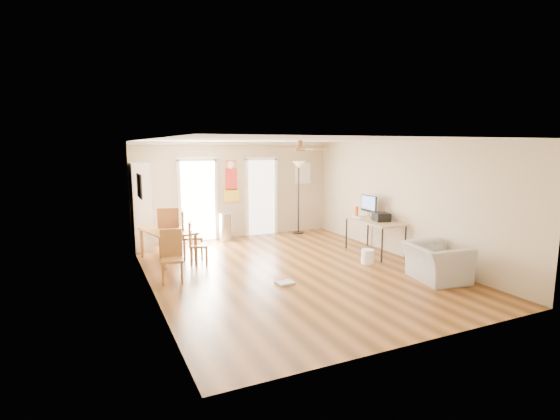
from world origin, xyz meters
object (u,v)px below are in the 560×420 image
dining_chair_far (169,231)px  wastebasket_a (367,256)px  trash_can (226,227)px  bookshelf (141,206)px  printer (381,217)px  computer_desk (374,237)px  dining_chair_right_a (193,235)px  dining_table (168,245)px  torchiere_lamp (299,198)px  armchair (436,262)px  dining_chair_near (172,257)px  dining_chair_right_b (199,243)px

dining_chair_far → wastebasket_a: size_ratio=3.64×
dining_chair_far → trash_can: (1.64, 0.95, -0.20)m
bookshelf → printer: bookshelf is taller
dining_chair_far → printer: dining_chair_far is taller
computer_desk → wastebasket_a: computer_desk is taller
dining_chair_right_a → printer: size_ratio=2.82×
dining_chair_far → bookshelf: bearing=-53.8°
wastebasket_a → trash_can: bearing=121.5°
dining_table → dining_chair_right_a: 0.58m
trash_can → computer_desk: bearing=-45.0°
bookshelf → dining_chair_right_a: size_ratio=1.97×
torchiere_lamp → printer: size_ratio=5.44×
bookshelf → wastebasket_a: bookshelf is taller
wastebasket_a → armchair: size_ratio=0.29×
trash_can → bookshelf: bearing=178.4°
dining_chair_near → printer: 4.81m
dining_table → dining_chair_right_a: size_ratio=1.29×
armchair → printer: bearing=1.0°
dining_chair_near → dining_chair_right_a: bearing=73.8°
dining_table → trash_can: bearing=38.3°
dining_table → trash_can: 2.22m
torchiere_lamp → computer_desk: 2.89m
bookshelf → dining_table: (0.37, -1.44, -0.71)m
dining_chair_right_b → dining_chair_near: (-0.74, -1.00, 0.02)m
wastebasket_a → dining_chair_right_b: bearing=155.5°
computer_desk → printer: bearing=-37.0°
trash_can → wastebasket_a: 3.98m
dining_chair_far → printer: size_ratio=2.97×
dining_table → armchair: size_ratio=1.30×
torchiere_lamp → wastebasket_a: (-0.10, -3.41, -0.88)m
computer_desk → dining_chair_right_b: bearing=167.9°
wastebasket_a → bookshelf: bearing=140.5°
trash_can → dining_chair_far: bearing=-149.9°
trash_can → printer: 4.05m
trash_can → dining_table: bearing=-141.7°
printer → armchair: printer is taller
dining_table → wastebasket_a: (3.82, -2.02, -0.19)m
dining_chair_far → armchair: (4.20, -3.90, -0.22)m
dining_chair_far → trash_can: bearing=-138.9°
bookshelf → dining_chair_near: bearing=-82.4°
trash_can → computer_desk: 3.88m
printer → wastebasket_a: printer is taller
dining_chair_near → wastebasket_a: dining_chair_near is taller
dining_table → printer: printer is taller
armchair → bookshelf: bearing=53.1°
dining_table → dining_chair_far: bearing=76.3°
dining_table → trash_can: trash_can is taller
wastebasket_a → computer_desk: bearing=44.1°
dining_chair_near → computer_desk: dining_chair_near is taller
dining_chair_near → armchair: (4.49, -1.94, -0.14)m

